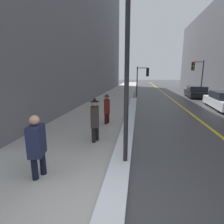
% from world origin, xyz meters
% --- Properties ---
extents(ground_plane, '(160.00, 160.00, 0.00)m').
position_xyz_m(ground_plane, '(0.00, 0.00, 0.00)').
color(ground_plane, '#38383A').
extents(sidewalk_slab, '(4.00, 80.00, 0.01)m').
position_xyz_m(sidewalk_slab, '(-2.00, 15.00, 0.01)').
color(sidewalk_slab, '#9E9B93').
rests_on(sidewalk_slab, ground).
extents(road_centre_stripe, '(0.16, 80.00, 0.00)m').
position_xyz_m(road_centre_stripe, '(4.00, 15.00, 0.00)').
color(road_centre_stripe, gold).
rests_on(road_centre_stripe, ground).
extents(snow_bank_curb, '(0.55, 16.53, 0.15)m').
position_xyz_m(snow_bank_curb, '(0.16, 6.78, 0.08)').
color(snow_bank_curb, silver).
rests_on(snow_bank_curb, ground).
extents(building_facade_left, '(6.00, 36.00, 20.23)m').
position_xyz_m(building_facade_left, '(-7.00, 20.00, 10.11)').
color(building_facade_left, slate).
rests_on(building_facade_left, ground).
extents(lamp_post, '(0.28, 0.28, 4.70)m').
position_xyz_m(lamp_post, '(0.30, 1.87, 2.83)').
color(lamp_post, black).
rests_on(lamp_post, ground).
extents(traffic_light_near, '(1.31, 0.32, 3.31)m').
position_xyz_m(traffic_light_near, '(1.11, 17.14, 2.38)').
color(traffic_light_near, black).
rests_on(traffic_light_near, ground).
extents(traffic_light_far, '(1.31, 0.40, 3.96)m').
position_xyz_m(traffic_light_far, '(6.82, 18.18, 2.86)').
color(traffic_light_far, black).
rests_on(traffic_light_far, ground).
extents(pedestrian_nearside, '(0.40, 0.74, 1.57)m').
position_xyz_m(pedestrian_nearside, '(-1.76, 1.01, 0.87)').
color(pedestrian_nearside, black).
rests_on(pedestrian_nearside, ground).
extents(pedestrian_in_glasses, '(0.40, 0.75, 1.67)m').
position_xyz_m(pedestrian_in_glasses, '(-0.96, 3.51, 0.91)').
color(pedestrian_in_glasses, black).
rests_on(pedestrian_in_glasses, ground).
extents(pedestrian_in_fedora, '(0.38, 0.53, 1.56)m').
position_xyz_m(pedestrian_in_fedora, '(-0.96, 5.95, 0.85)').
color(pedestrian_in_fedora, '#340C0C').
rests_on(pedestrian_in_fedora, ground).
extents(parked_car_white, '(2.13, 4.87, 1.27)m').
position_xyz_m(parked_car_white, '(6.84, 11.18, 0.60)').
color(parked_car_white, silver).
rests_on(parked_car_white, ground).
extents(parked_car_black, '(2.26, 4.53, 1.22)m').
position_xyz_m(parked_car_black, '(6.90, 17.89, 0.58)').
color(parked_car_black, black).
rests_on(parked_car_black, ground).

